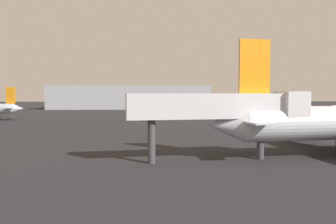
% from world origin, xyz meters
% --- Properties ---
extents(jet_bridge, '(17.82, 4.51, 6.67)m').
position_xyz_m(jet_bridge, '(8.99, 19.65, 5.12)').
color(jet_bridge, silver).
rests_on(jet_bridge, ground_plane).
extents(terminal_building, '(70.98, 19.03, 10.33)m').
position_xyz_m(terminal_building, '(-6.59, 139.47, 5.17)').
color(terminal_building, '#999EA3').
rests_on(terminal_building, ground_plane).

